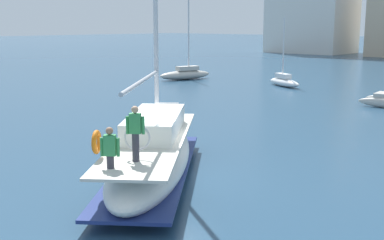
{
  "coord_description": "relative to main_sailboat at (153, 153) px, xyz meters",
  "views": [
    {
      "loc": [
        11.6,
        -11.48,
        5.25
      ],
      "look_at": [
        -0.25,
        1.41,
        1.8
      ],
      "focal_mm": 45.53,
      "sensor_mm": 36.0,
      "label": 1
    }
  ],
  "objects": [
    {
      "name": "moored_catamaran",
      "position": [
        -10.41,
        25.02,
        -0.45
      ],
      "size": [
        4.25,
        2.74,
        5.82
      ],
      "color": "white",
      "rests_on": "ground"
    },
    {
      "name": "main_sailboat",
      "position": [
        0.0,
        0.0,
        0.0
      ],
      "size": [
        7.83,
        9.03,
        14.06
      ],
      "color": "white",
      "rests_on": "ground"
    },
    {
      "name": "ground_plane",
      "position": [
        0.3,
        0.53,
        -0.92
      ],
      "size": [
        400.0,
        400.0,
        0.0
      ],
      "primitive_type": "plane",
      "color": "navy"
    },
    {
      "name": "moored_sloop_far",
      "position": [
        -20.29,
        23.13,
        -0.32
      ],
      "size": [
        2.77,
        5.59,
        8.63
      ],
      "color": "#B7B2A8",
      "rests_on": "ground"
    }
  ]
}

